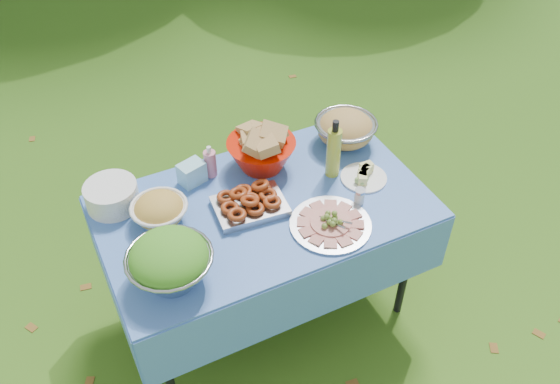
# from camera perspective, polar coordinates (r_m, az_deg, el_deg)

# --- Properties ---
(ground) EXTENTS (80.00, 80.00, 0.00)m
(ground) POSITION_cam_1_polar(r_m,az_deg,el_deg) (3.23, -1.29, -11.06)
(ground) COLOR #143409
(ground) RESTS_ON ground
(picnic_table) EXTENTS (1.46, 0.86, 0.76)m
(picnic_table) POSITION_cam_1_polar(r_m,az_deg,el_deg) (2.94, -1.41, -6.66)
(picnic_table) COLOR #78B7E6
(picnic_table) RESTS_ON ground
(salad_bowl) EXTENTS (0.42, 0.42, 0.22)m
(salad_bowl) POSITION_cam_1_polar(r_m,az_deg,el_deg) (2.32, -10.57, -6.58)
(salad_bowl) COLOR #97999F
(salad_bowl) RESTS_ON picnic_table
(pasta_bowl_white) EXTENTS (0.31, 0.31, 0.13)m
(pasta_bowl_white) POSITION_cam_1_polar(r_m,az_deg,el_deg) (2.59, -11.54, -1.69)
(pasta_bowl_white) COLOR silver
(pasta_bowl_white) RESTS_ON picnic_table
(plate_stack) EXTENTS (0.28, 0.28, 0.12)m
(plate_stack) POSITION_cam_1_polar(r_m,az_deg,el_deg) (2.72, -15.88, -0.33)
(plate_stack) COLOR silver
(plate_stack) RESTS_ON picnic_table
(wipes_box) EXTENTS (0.14, 0.12, 0.11)m
(wipes_box) POSITION_cam_1_polar(r_m,az_deg,el_deg) (2.77, -8.48, 1.82)
(wipes_box) COLOR #90D0E5
(wipes_box) RESTS_ON picnic_table
(sanitizer_bottle) EXTENTS (0.07, 0.07, 0.17)m
(sanitizer_bottle) POSITION_cam_1_polar(r_m,az_deg,el_deg) (2.78, -6.75, 2.98)
(sanitizer_bottle) COLOR #CF778E
(sanitizer_bottle) RESTS_ON picnic_table
(bread_bowl) EXTENTS (0.33, 0.33, 0.22)m
(bread_bowl) POSITION_cam_1_polar(r_m,az_deg,el_deg) (2.80, -1.81, 4.27)
(bread_bowl) COLOR red
(bread_bowl) RESTS_ON picnic_table
(pasta_bowl_steel) EXTENTS (0.33, 0.33, 0.16)m
(pasta_bowl_steel) POSITION_cam_1_polar(r_m,az_deg,el_deg) (2.98, 6.34, 6.11)
(pasta_bowl_steel) COLOR #97999F
(pasta_bowl_steel) RESTS_ON picnic_table
(fried_tray) EXTENTS (0.33, 0.25, 0.07)m
(fried_tray) POSITION_cam_1_polar(r_m,az_deg,el_deg) (2.62, -2.92, -1.11)
(fried_tray) COLOR #ABAAAE
(fried_tray) RESTS_ON picnic_table
(charcuterie_platter) EXTENTS (0.40, 0.40, 0.08)m
(charcuterie_platter) POSITION_cam_1_polar(r_m,az_deg,el_deg) (2.55, 4.92, -2.61)
(charcuterie_platter) COLOR #B7B9BF
(charcuterie_platter) RESTS_ON picnic_table
(oil_bottle) EXTENTS (0.08, 0.08, 0.30)m
(oil_bottle) POSITION_cam_1_polar(r_m,az_deg,el_deg) (2.73, 5.21, 4.21)
(oil_bottle) COLOR #A5AF2F
(oil_bottle) RESTS_ON picnic_table
(cheese_plate) EXTENTS (0.27, 0.27, 0.06)m
(cheese_plate) POSITION_cam_1_polar(r_m,az_deg,el_deg) (2.80, 8.10, 1.76)
(cheese_plate) COLOR silver
(cheese_plate) RESTS_ON picnic_table
(shaker) EXTENTS (0.05, 0.05, 0.08)m
(shaker) POSITION_cam_1_polar(r_m,az_deg,el_deg) (2.67, 7.65, -0.41)
(shaker) COLOR silver
(shaker) RESTS_ON picnic_table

